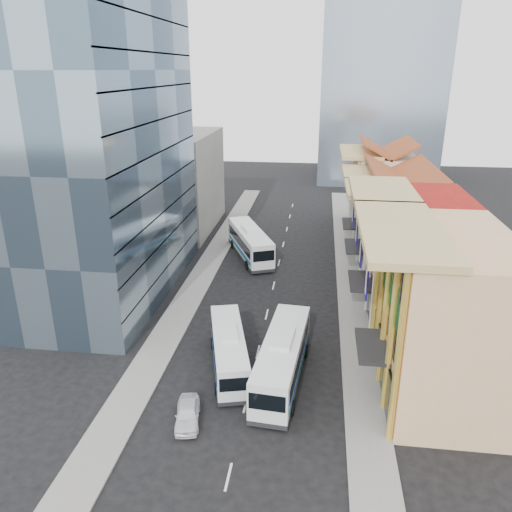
# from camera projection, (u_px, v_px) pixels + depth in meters

# --- Properties ---
(ground) EXTENTS (200.00, 200.00, 0.00)m
(ground) POSITION_uv_depth(u_px,v_px,m) (244.00, 412.00, 35.01)
(ground) COLOR black
(ground) RESTS_ON ground
(sidewalk_right) EXTENTS (3.00, 90.00, 0.15)m
(sidewalk_right) POSITION_uv_depth(u_px,v_px,m) (351.00, 289.00, 54.39)
(sidewalk_right) COLOR slate
(sidewalk_right) RESTS_ON ground
(sidewalk_left) EXTENTS (3.00, 90.00, 0.15)m
(sidewalk_left) POSITION_uv_depth(u_px,v_px,m) (199.00, 281.00, 56.43)
(sidewalk_left) COLOR slate
(sidewalk_left) RESTS_ON ground
(shophouse_tan) EXTENTS (8.00, 14.00, 12.00)m
(shophouse_tan) POSITION_uv_depth(u_px,v_px,m) (446.00, 315.00, 35.86)
(shophouse_tan) COLOR #DDAF7F
(shophouse_tan) RESTS_ON ground
(shophouse_red) EXTENTS (8.00, 10.00, 12.00)m
(shophouse_red) POSITION_uv_depth(u_px,v_px,m) (417.00, 256.00, 47.00)
(shophouse_red) COLOR maroon
(shophouse_red) RESTS_ON ground
(shophouse_cream_near) EXTENTS (8.00, 9.00, 10.00)m
(shophouse_cream_near) POSITION_uv_depth(u_px,v_px,m) (402.00, 235.00, 56.17)
(shophouse_cream_near) COLOR beige
(shophouse_cream_near) RESTS_ON ground
(shophouse_cream_mid) EXTENTS (8.00, 9.00, 10.00)m
(shophouse_cream_mid) POSITION_uv_depth(u_px,v_px,m) (392.00, 214.00, 64.52)
(shophouse_cream_mid) COLOR beige
(shophouse_cream_mid) RESTS_ON ground
(shophouse_cream_far) EXTENTS (8.00, 12.00, 11.00)m
(shophouse_cream_far) POSITION_uv_depth(u_px,v_px,m) (383.00, 191.00, 74.09)
(shophouse_cream_far) COLOR beige
(shophouse_cream_far) RESTS_ON ground
(office_tower) EXTENTS (12.00, 26.00, 30.00)m
(office_tower) POSITION_uv_depth(u_px,v_px,m) (102.00, 150.00, 49.41)
(office_tower) COLOR #415668
(office_tower) RESTS_ON ground
(office_block_far) EXTENTS (10.00, 18.00, 14.00)m
(office_block_far) POSITION_uv_depth(u_px,v_px,m) (179.00, 182.00, 73.45)
(office_block_far) COLOR gray
(office_block_far) RESTS_ON ground
(bus_left_near) EXTENTS (5.03, 10.80, 3.37)m
(bus_left_near) POSITION_uv_depth(u_px,v_px,m) (229.00, 349.00, 39.64)
(bus_left_near) COLOR silver
(bus_left_near) RESTS_ON ground
(bus_left_far) EXTENTS (7.59, 12.74, 4.03)m
(bus_left_far) POSITION_uv_depth(u_px,v_px,m) (250.00, 242.00, 63.17)
(bus_left_far) COLOR silver
(bus_left_far) RESTS_ON ground
(bus_right) EXTENTS (3.88, 12.35, 3.90)m
(bus_right) POSITION_uv_depth(u_px,v_px,m) (282.00, 358.00, 37.96)
(bus_right) COLOR silver
(bus_right) RESTS_ON ground
(sedan_left) EXTENTS (2.31, 4.20, 1.35)m
(sedan_left) POSITION_uv_depth(u_px,v_px,m) (188.00, 413.00, 33.81)
(sedan_left) COLOR silver
(sedan_left) RESTS_ON ground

